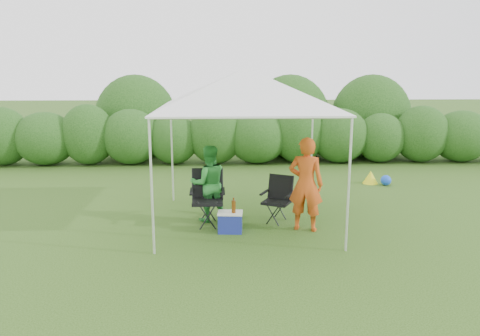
{
  "coord_description": "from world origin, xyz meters",
  "views": [
    {
      "loc": [
        -0.44,
        -7.86,
        2.82
      ],
      "look_at": [
        -0.11,
        0.4,
        1.05
      ],
      "focal_mm": 35.0,
      "sensor_mm": 36.0,
      "label": 1
    }
  ],
  "objects_px": {
    "chair_right": "(278,196)",
    "man": "(306,184)",
    "chair_left": "(208,193)",
    "canopy": "(246,89)",
    "cooler": "(230,222)",
    "woman": "(209,183)"
  },
  "relations": [
    {
      "from": "chair_right",
      "to": "woman",
      "type": "height_order",
      "value": "woman"
    },
    {
      "from": "woman",
      "to": "cooler",
      "type": "xyz_separation_m",
      "value": [
        0.38,
        -0.66,
        -0.53
      ]
    },
    {
      "from": "man",
      "to": "cooler",
      "type": "bearing_deg",
      "value": 22.03
    },
    {
      "from": "chair_left",
      "to": "man",
      "type": "relative_size",
      "value": 0.61
    },
    {
      "from": "woman",
      "to": "cooler",
      "type": "bearing_deg",
      "value": 110.35
    },
    {
      "from": "chair_right",
      "to": "cooler",
      "type": "height_order",
      "value": "chair_right"
    },
    {
      "from": "cooler",
      "to": "chair_left",
      "type": "bearing_deg",
      "value": 134.49
    },
    {
      "from": "chair_left",
      "to": "cooler",
      "type": "bearing_deg",
      "value": -50.82
    },
    {
      "from": "chair_right",
      "to": "chair_left",
      "type": "bearing_deg",
      "value": -148.44
    },
    {
      "from": "chair_left",
      "to": "woman",
      "type": "distance_m",
      "value": 0.23
    },
    {
      "from": "canopy",
      "to": "chair_left",
      "type": "relative_size",
      "value": 3.06
    },
    {
      "from": "woman",
      "to": "cooler",
      "type": "height_order",
      "value": "woman"
    },
    {
      "from": "man",
      "to": "canopy",
      "type": "bearing_deg",
      "value": -6.34
    },
    {
      "from": "man",
      "to": "woman",
      "type": "height_order",
      "value": "man"
    },
    {
      "from": "cooler",
      "to": "man",
      "type": "bearing_deg",
      "value": 7.24
    },
    {
      "from": "chair_right",
      "to": "man",
      "type": "height_order",
      "value": "man"
    },
    {
      "from": "canopy",
      "to": "chair_left",
      "type": "distance_m",
      "value": 2.02
    },
    {
      "from": "man",
      "to": "cooler",
      "type": "distance_m",
      "value": 1.48
    },
    {
      "from": "canopy",
      "to": "man",
      "type": "relative_size",
      "value": 1.86
    },
    {
      "from": "canopy",
      "to": "cooler",
      "type": "relative_size",
      "value": 6.83
    },
    {
      "from": "chair_left",
      "to": "woman",
      "type": "xyz_separation_m",
      "value": [
        0.02,
        0.18,
        0.14
      ]
    },
    {
      "from": "canopy",
      "to": "cooler",
      "type": "bearing_deg",
      "value": -118.56
    }
  ]
}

